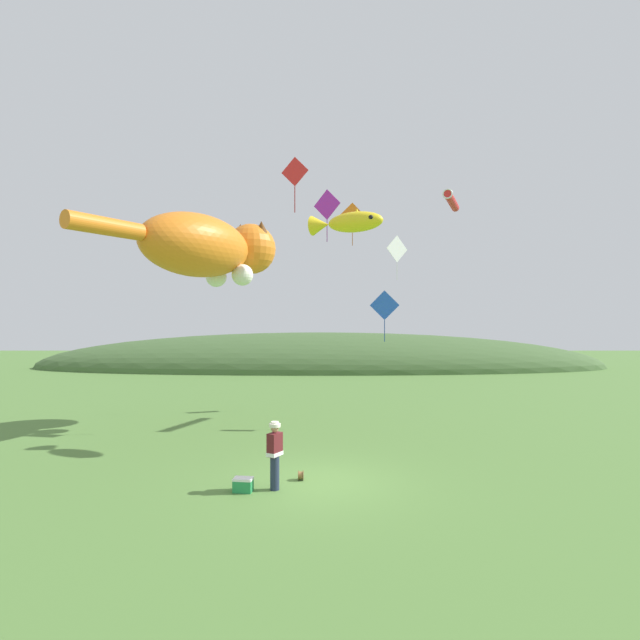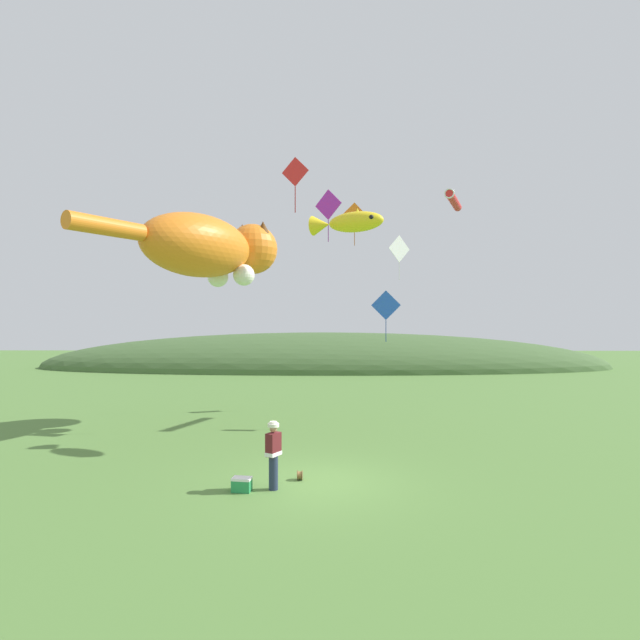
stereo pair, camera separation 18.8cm
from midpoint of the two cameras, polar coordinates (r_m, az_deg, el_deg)
name	(u,v)px [view 1 (the left image)]	position (r m, az deg, el deg)	size (l,w,h in m)	color
ground_plane	(320,483)	(14.23, -0.41, -18.10)	(120.00, 120.00, 0.00)	#517A38
distant_hill_ridge	(320,368)	(46.95, -0.08, -5.47)	(53.42, 13.91, 6.62)	#426033
festival_attendant	(275,453)	(13.48, -5.55, -14.90)	(0.44, 0.49, 1.77)	#232D47
kite_spool	(301,475)	(14.42, -2.54, -17.30)	(0.15, 0.27, 0.27)	olive
picnic_cooler	(244,485)	(13.65, -9.14, -18.09)	(0.53, 0.39, 0.36)	#268C4C
kite_giant_cat	(210,248)	(20.86, -12.70, 8.04)	(6.01, 8.46, 2.93)	orange
kite_fish_windsock	(348,223)	(18.20, 2.89, 11.07)	(2.79, 1.83, 0.84)	yellow
kite_tube_streamer	(452,201)	(23.93, 14.64, 13.02)	(1.45, 2.86, 0.44)	red
kite_diamond_violet	(328,205)	(20.98, 0.60, 13.00)	(1.09, 0.66, 2.16)	purple
kite_diamond_red	(295,172)	(17.84, -3.15, 16.51)	(0.95, 0.37, 1.91)	red
kite_diamond_white	(397,249)	(25.70, 8.64, 8.01)	(1.16, 0.76, 2.27)	white
kite_diamond_blue	(385,306)	(20.87, 7.19, 1.64)	(1.20, 0.30, 2.13)	blue
kite_diamond_orange	(353,215)	(25.42, 3.56, 11.84)	(1.24, 0.19, 2.15)	orange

